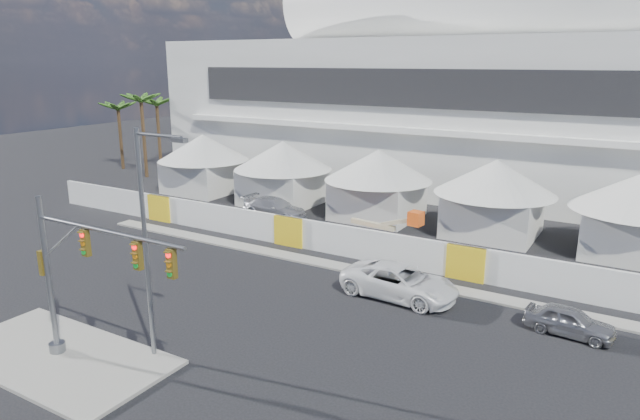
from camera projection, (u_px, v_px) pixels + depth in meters
The scene contains 12 objects.
ground at pixel (215, 364), 23.38m from camera, with size 160.00×160.00×0.00m, color black.
median_island at pixel (58, 357), 23.83m from camera, with size 10.00×5.00×0.15m, color gray.
stadium at pixel (592, 90), 51.14m from camera, with size 80.00×24.80×21.98m.
tent_row at pixel (433, 185), 42.26m from camera, with size 53.40×8.40×5.40m.
hoarding_fence at pixel (466, 263), 32.20m from camera, with size 70.00×0.25×2.00m, color white.
palm_cluster at pixel (157, 109), 62.69m from camera, with size 10.60×10.60×8.55m.
sedan_silver at pixel (570, 321), 25.77m from camera, with size 3.89×1.57×1.33m, color #999A9E.
pickup_curb at pixel (400, 282), 29.82m from camera, with size 6.18×2.85×1.72m, color white.
lot_car_c at pixel (275, 208), 44.87m from camera, with size 5.50×2.24×1.60m, color #BBBCC1.
traffic_mast at pixel (76, 277), 22.29m from camera, with size 8.09×0.66×6.76m.
streetlight_median at pixel (149, 231), 22.47m from camera, with size 2.62×0.26×9.46m.
boom_lift at pixel (367, 236), 37.59m from camera, with size 6.32×1.86×3.15m.
Camera 1 is at (14.43, -15.83, 12.10)m, focal length 32.00 mm.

